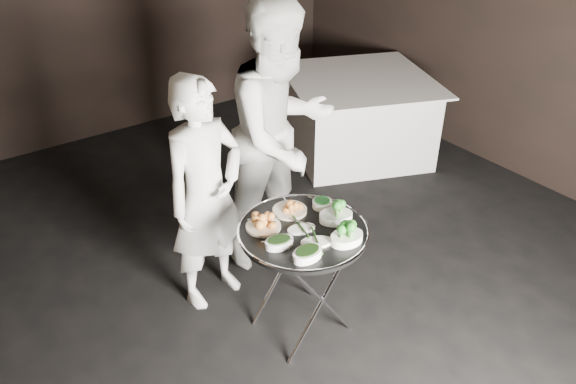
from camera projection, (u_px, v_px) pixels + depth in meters
floor at (280, 331)px, 3.65m from camera, size 6.00×7.00×0.05m
tray_stand at (302, 276)px, 3.43m from camera, size 0.51×0.43×0.75m
serving_tray at (303, 231)px, 3.25m from camera, size 0.77×0.77×0.04m
potato_plate_a at (263, 223)px, 3.24m from camera, size 0.21×0.21×0.07m
potato_plate_b at (290, 207)px, 3.39m from camera, size 0.22×0.22×0.08m
greens_bowl at (322, 203)px, 3.43m from camera, size 0.12×0.12×0.07m
asparagus_plate_a at (301, 228)px, 3.23m from camera, size 0.18×0.13×0.03m
asparagus_plate_b at (317, 241)px, 3.12m from camera, size 0.21×0.17×0.04m
spinach_bowl_a at (279, 242)px, 3.10m from camera, size 0.18×0.14×0.07m
spinach_bowl_b at (307, 253)px, 3.01m from camera, size 0.19×0.12×0.07m
broccoli_bowl_a at (336, 215)px, 3.31m from camera, size 0.24×0.21×0.08m
broccoli_bowl_b at (347, 236)px, 3.13m from camera, size 0.21×0.16×0.08m
serving_utensils at (298, 217)px, 3.28m from camera, size 0.56×0.42×0.01m
waiter_left at (206, 196)px, 3.52m from camera, size 0.63×0.48×1.58m
waiter_right at (282, 134)px, 3.90m from camera, size 1.01×0.83×1.91m
dining_table at (357, 115)px, 5.55m from camera, size 1.36×1.36×0.78m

